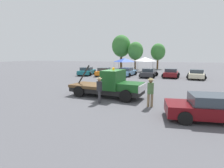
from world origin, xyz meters
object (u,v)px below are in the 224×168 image
at_px(tree_center, 121,46).
at_px(foreground_car, 216,108).
at_px(parked_car_teal, 87,71).
at_px(person_at_hood, 99,88).
at_px(tree_right, 135,51).
at_px(tow_truck, 110,86).
at_px(parked_car_skyblue, 127,72).
at_px(canopy_tent_blue, 124,60).
at_px(parked_car_charcoal, 149,73).
at_px(parked_car_maroon, 171,73).
at_px(canopy_tent_white, 145,59).
at_px(parked_car_cream, 196,74).
at_px(person_near_truck, 150,90).
at_px(tree_left, 158,52).
at_px(parked_car_orange, 104,72).

bearing_deg(tree_center, foreground_car, -67.89).
bearing_deg(parked_car_teal, person_at_hood, -160.48).
distance_m(person_at_hood, parked_car_teal, 18.17).
relative_size(parked_car_teal, tree_right, 0.76).
height_order(tow_truck, parked_car_teal, tow_truck).
relative_size(person_at_hood, parked_car_skyblue, 0.37).
xyz_separation_m(foreground_car, canopy_tent_blue, (-11.13, 26.52, 1.69)).
relative_size(parked_car_charcoal, parked_car_maroon, 1.07).
bearing_deg(canopy_tent_blue, parked_car_skyblue, -74.16).
height_order(person_at_hood, tree_center, tree_center).
distance_m(canopy_tent_blue, canopy_tent_white, 4.26).
xyz_separation_m(foreground_car, tree_right, (-9.92, 32.63, 3.72)).
bearing_deg(parked_car_cream, parked_car_charcoal, 99.19).
distance_m(foreground_car, parked_car_cream, 17.85).
bearing_deg(parked_car_charcoal, canopy_tent_white, 15.65).
bearing_deg(foreground_car, tow_truck, 147.32).
relative_size(person_at_hood, canopy_tent_blue, 0.50).
bearing_deg(person_near_truck, tree_center, 1.78).
height_order(person_at_hood, parked_car_maroon, person_at_hood).
relative_size(parked_car_maroon, tree_left, 0.71).
bearing_deg(parked_car_charcoal, person_at_hood, 178.48).
distance_m(parked_car_orange, parked_car_maroon, 10.48).
xyz_separation_m(person_near_truck, canopy_tent_blue, (-7.74, 25.05, 1.24)).
xyz_separation_m(person_near_truck, parked_car_maroon, (1.52, 16.72, -0.45)).
bearing_deg(tow_truck, tree_left, 93.81).
xyz_separation_m(person_near_truck, tree_right, (-6.53, 31.16, 3.27)).
relative_size(foreground_car, tree_center, 0.61).
height_order(person_at_hood, parked_car_teal, person_at_hood).
relative_size(parked_car_cream, tree_center, 0.60).
distance_m(parked_car_cream, canopy_tent_blue, 15.52).
distance_m(person_near_truck, parked_car_charcoal, 16.26).
xyz_separation_m(tow_truck, parked_car_teal, (-8.82, 14.08, -0.28)).
bearing_deg(tree_right, canopy_tent_white, -63.21).
relative_size(person_near_truck, canopy_tent_blue, 0.52).
bearing_deg(tree_center, parked_car_cream, -46.52).
bearing_deg(person_at_hood, canopy_tent_blue, -96.88).
bearing_deg(parked_car_skyblue, tree_right, 11.71).
bearing_deg(tree_center, tree_right, -19.66).
xyz_separation_m(person_at_hood, canopy_tent_white, (-0.02, 25.19, 1.47)).
xyz_separation_m(person_near_truck, tree_left, (-1.41, 33.56, 3.07)).
xyz_separation_m(foreground_car, parked_car_teal, (-15.51, 17.37, -0.00)).
relative_size(tow_truck, parked_car_skyblue, 1.26).
xyz_separation_m(person_at_hood, parked_car_cream, (8.44, 16.38, -0.42)).
distance_m(person_near_truck, tree_center, 34.48).
relative_size(parked_car_charcoal, canopy_tent_blue, 1.30).
bearing_deg(parked_car_charcoal, parked_car_teal, 96.04).
height_order(person_near_truck, person_at_hood, person_near_truck).
height_order(canopy_tent_white, tree_left, tree_left).
distance_m(foreground_car, canopy_tent_white, 27.53).
distance_m(parked_car_orange, canopy_tent_white, 10.86).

